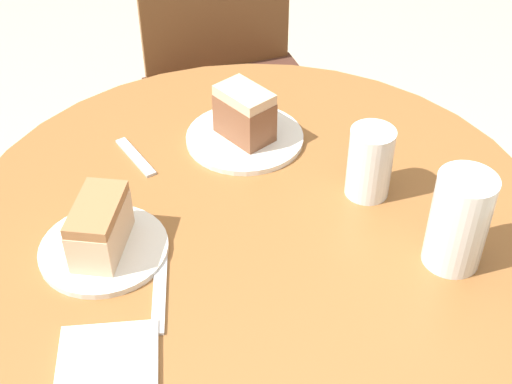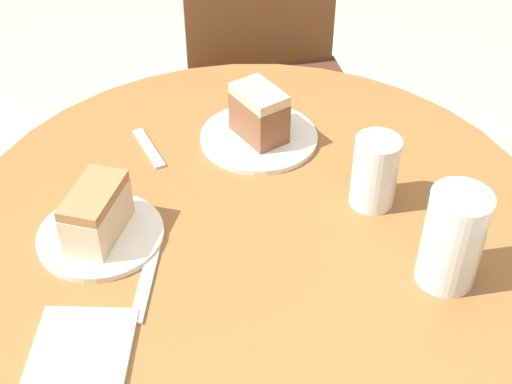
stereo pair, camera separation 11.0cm
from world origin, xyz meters
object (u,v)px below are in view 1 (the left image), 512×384
glass_water (369,166)px  glass_lemonade (458,225)px  cake_slice_near (100,226)px  cake_slice_far (244,114)px  plate_near (104,249)px  plate_far (245,138)px  chair (232,83)px

glass_water → glass_lemonade: bearing=-69.4°
glass_water → cake_slice_near: bearing=-174.5°
cake_slice_far → plate_near: bearing=-139.2°
plate_far → plate_near: bearing=-139.2°
cake_slice_far → glass_water: bearing=-49.3°
chair → cake_slice_far: bearing=-105.3°
plate_near → glass_water: bearing=5.5°
cake_slice_far → glass_water: size_ratio=0.98×
glass_lemonade → cake_slice_near: bearing=164.9°
plate_far → cake_slice_near: size_ratio=1.56×
plate_far → glass_water: 0.25m
plate_near → cake_slice_far: (0.26, 0.23, 0.05)m
glass_water → plate_near: bearing=-174.5°
chair → plate_far: chair is taller
plate_far → glass_water: size_ratio=1.74×
plate_near → plate_far: size_ratio=0.91×
glass_water → chair: bearing=94.9°
chair → plate_near: size_ratio=4.57×
glass_lemonade → plate_near: bearing=164.9°
plate_near → glass_water: glass_water is taller
cake_slice_near → glass_lemonade: (0.49, -0.13, 0.02)m
chair → cake_slice_near: chair is taller
chair → glass_water: chair is taller
plate_far → glass_lemonade: size_ratio=1.39×
cake_slice_near → glass_water: glass_water is taller
cake_slice_near → plate_far: bearing=40.8°
glass_lemonade → chair: bearing=97.9°
cake_slice_far → glass_water: glass_water is taller
chair → plate_far: (-0.09, -0.59, 0.25)m
glass_lemonade → plate_far: bearing=122.1°
chair → plate_near: chair is taller
chair → cake_slice_far: chair is taller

